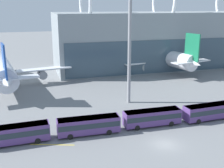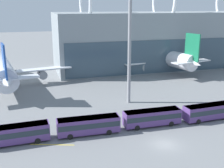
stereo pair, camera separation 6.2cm
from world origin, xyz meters
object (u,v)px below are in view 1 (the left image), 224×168
shuttle_bus_2 (152,117)px  airliner_at_gate_far (163,57)px  airliner_at_gate_near (1,69)px  shuttle_bus_3 (210,111)px  shuttle_bus_0 (15,133)px  floodlight_mast (130,24)px  shuttle_bus_1 (89,125)px

shuttle_bus_2 → airliner_at_gate_far: bearing=62.3°
airliner_at_gate_near → airliner_at_gate_far: (52.46, 6.47, -0.37)m
airliner_at_gate_near → airliner_at_gate_far: bearing=-92.1°
airliner_at_gate_near → shuttle_bus_3: 55.46m
shuttle_bus_0 → shuttle_bus_3: same height
airliner_at_gate_far → shuttle_bus_2: airliner_at_gate_far is taller
airliner_at_gate_near → shuttle_bus_0: (4.81, -36.29, -3.44)m
shuttle_bus_3 → floodlight_mast: bearing=127.5°
shuttle_bus_2 → floodlight_mast: bearing=89.9°
airliner_at_gate_near → shuttle_bus_2: (29.43, -35.98, -3.44)m
floodlight_mast → shuttle_bus_3: bearing=-49.6°
shuttle_bus_2 → shuttle_bus_0: bearing=-178.5°
shuttle_bus_0 → airliner_at_gate_near: bearing=94.9°
airliner_at_gate_far → shuttle_bus_3: size_ratio=3.15×
shuttle_bus_1 → shuttle_bus_2: 12.31m
shuttle_bus_0 → shuttle_bus_1: same height
shuttle_bus_0 → shuttle_bus_1: size_ratio=1.00×
airliner_at_gate_far → floodlight_mast: bearing=128.3°
floodlight_mast → shuttle_bus_0: bearing=-150.3°
floodlight_mast → airliner_at_gate_far: bearing=51.4°
airliner_at_gate_far → shuttle_bus_2: 48.39m
airliner_at_gate_far → shuttle_bus_0: 64.09m
airliner_at_gate_near → shuttle_bus_3: size_ratio=3.57×
shuttle_bus_2 → floodlight_mast: 21.40m
shuttle_bus_3 → shuttle_bus_1: bearing=176.8°
airliner_at_gate_near → shuttle_bus_1: 40.20m
shuttle_bus_1 → floodlight_mast: bearing=49.8°
shuttle_bus_2 → floodlight_mast: size_ratio=0.37×
airliner_at_gate_near → shuttle_bus_0: airliner_at_gate_near is taller
shuttle_bus_2 → shuttle_bus_3: 12.32m
shuttle_bus_1 → shuttle_bus_3: size_ratio=0.99×
airliner_at_gate_far → shuttle_bus_1: (-35.33, -42.68, -3.07)m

